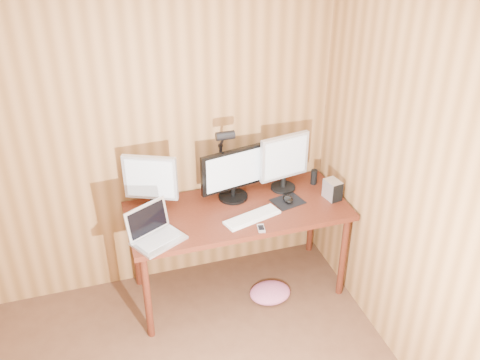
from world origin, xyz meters
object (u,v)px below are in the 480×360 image
desk (235,217)px  monitor_center (233,174)px  speaker (314,177)px  monitor_left (151,182)px  monitor_right (284,161)px  phone (261,228)px  mouse (288,199)px  laptop (154,232)px  keyboard (252,217)px  desk_lamp (223,152)px  hard_drive (333,190)px

desk → monitor_center: (0.01, 0.09, 0.33)m
desk → speaker: size_ratio=13.20×
monitor_left → monitor_right: 1.01m
monitor_right → phone: monitor_right is taller
desk → mouse: bearing=-13.2°
laptop → mouse: (1.02, 0.16, -0.03)m
monitor_center → monitor_left: size_ratio=1.16×
monitor_center → keyboard: monitor_center is taller
laptop → desk_lamp: desk_lamp is taller
desk_lamp → laptop: bearing=-159.9°
desk_lamp → desk: bearing=-90.5°
phone → monitor_right: bearing=63.8°
laptop → speaker: laptop is taller
monitor_left → keyboard: monitor_left is taller
laptop → phone: size_ratio=3.98×
speaker → laptop: bearing=-165.2°
desk_lamp → hard_drive: bearing=-36.3°
monitor_right → desk_lamp: (-0.46, 0.06, 0.12)m
desk → monitor_left: 0.70m
monitor_left → desk_lamp: (0.55, 0.06, 0.13)m
mouse → desk_lamp: 0.59m
monitor_center → speaker: bearing=-10.6°
keyboard → mouse: bearing=5.4°
desk_lamp → monitor_center: bearing=-69.9°
monitor_left → phone: bearing=-10.1°
laptop → keyboard: size_ratio=0.92×
phone → speaker: speaker is taller
monitor_right → keyboard: 0.53m
desk → monitor_left: (-0.59, 0.10, 0.35)m
monitor_right → keyboard: size_ratio=1.03×
keyboard → speaker: size_ratio=3.60×
hard_drive → phone: (-0.64, -0.22, -0.07)m
monitor_center → speaker: monitor_center is taller
desk → mouse: mouse is taller
speaker → monitor_right: bearing=179.7°
hard_drive → speaker: (-0.04, 0.24, -0.01)m
desk → monitor_center: monitor_center is taller
monitor_left → laptop: monitor_left is taller
monitor_center → keyboard: size_ratio=1.15×
hard_drive → desk_lamp: 0.86m
phone → speaker: 0.75m
hard_drive → speaker: bearing=89.3°
desk → mouse: (0.38, -0.09, 0.14)m
monitor_center → mouse: size_ratio=4.49×
speaker → mouse: bearing=-147.6°
mouse → speaker: (0.29, 0.19, 0.04)m
monitor_right → monitor_center: bearing=171.4°
laptop → desk_lamp: 0.79m
phone → desk_lamp: bearing=113.1°
keyboard → hard_drive: size_ratio=2.90×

